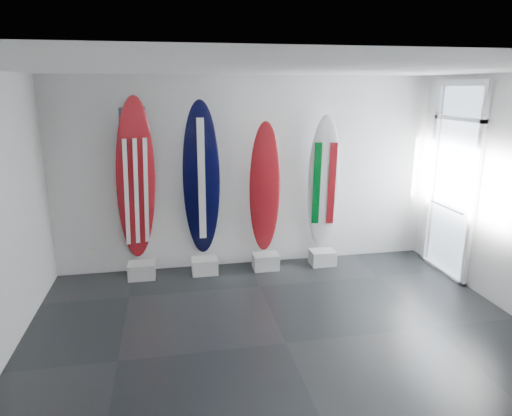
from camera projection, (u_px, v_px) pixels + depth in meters
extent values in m
plane|color=black|center=(286.00, 343.00, 5.14)|extent=(6.00, 6.00, 0.00)
plane|color=white|center=(291.00, 68.00, 4.36)|extent=(6.00, 6.00, 0.00)
plane|color=silver|center=(248.00, 174.00, 7.12)|extent=(6.00, 0.00, 6.00)
plane|color=silver|center=(410.00, 347.00, 2.38)|extent=(6.00, 0.00, 6.00)
cube|color=silver|center=(142.00, 270.00, 6.87)|extent=(0.40, 0.30, 0.24)
ellipsoid|color=maroon|center=(136.00, 182.00, 6.61)|extent=(0.68, 0.62, 2.49)
cube|color=silver|center=(205.00, 266.00, 7.04)|extent=(0.40, 0.30, 0.24)
ellipsoid|color=black|center=(201.00, 181.00, 6.79)|extent=(0.57, 0.49, 2.44)
cube|color=silver|center=(266.00, 262.00, 7.22)|extent=(0.40, 0.30, 0.24)
ellipsoid|color=maroon|center=(265.00, 189.00, 7.01)|extent=(0.51, 0.35, 2.11)
cube|color=silver|center=(322.00, 257.00, 7.39)|extent=(0.40, 0.30, 0.24)
ellipsoid|color=silver|center=(323.00, 184.00, 7.17)|extent=(0.54, 0.38, 2.19)
cube|color=silver|center=(92.00, 253.00, 6.96)|extent=(0.09, 0.02, 0.13)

